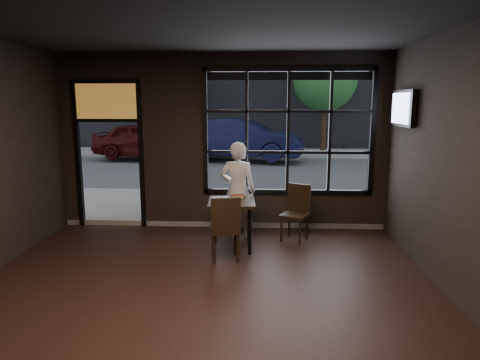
# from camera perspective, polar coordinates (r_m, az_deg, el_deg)

# --- Properties ---
(floor) EXTENTS (6.00, 7.00, 0.02)m
(floor) POSITION_cam_1_polar(r_m,az_deg,el_deg) (4.93, -6.31, -18.16)
(floor) COLOR black
(floor) RESTS_ON ground
(ceiling) EXTENTS (6.00, 7.00, 0.02)m
(ceiling) POSITION_cam_1_polar(r_m,az_deg,el_deg) (4.41, -7.20, 21.70)
(ceiling) COLOR black
(ceiling) RESTS_ON ground
(window_frame) EXTENTS (3.06, 0.12, 2.28)m
(window_frame) POSITION_cam_1_polar(r_m,az_deg,el_deg) (7.80, 6.42, 6.38)
(window_frame) COLOR black
(window_frame) RESTS_ON ground
(stained_transom) EXTENTS (1.20, 0.06, 0.70)m
(stained_transom) POSITION_cam_1_polar(r_m,az_deg,el_deg) (8.27, -17.36, 10.03)
(stained_transom) COLOR orange
(stained_transom) RESTS_ON ground
(street_asphalt) EXTENTS (60.00, 41.00, 0.04)m
(street_asphalt) POSITION_cam_1_polar(r_m,az_deg,el_deg) (28.37, 1.50, 5.66)
(street_asphalt) COLOR #545456
(street_asphalt) RESTS_ON ground
(building_across) EXTENTS (28.00, 12.00, 15.00)m
(building_across) POSITION_cam_1_polar(r_m,az_deg,el_deg) (27.76, 1.52, 21.15)
(building_across) COLOR #5B5956
(building_across) RESTS_ON ground
(cafe_table) EXTENTS (0.77, 0.77, 0.79)m
(cafe_table) POSITION_cam_1_polar(r_m,az_deg,el_deg) (6.89, -1.12, -5.98)
(cafe_table) COLOR black
(cafe_table) RESTS_ON floor
(chair_near) EXTENTS (0.50, 0.50, 0.99)m
(chair_near) POSITION_cam_1_polar(r_m,az_deg,el_deg) (6.40, -2.04, -6.33)
(chair_near) COLOR black
(chair_near) RESTS_ON floor
(chair_window) EXTENTS (0.56, 0.56, 0.95)m
(chair_window) POSITION_cam_1_polar(r_m,az_deg,el_deg) (7.31, 7.30, -4.43)
(chair_window) COLOR black
(chair_window) RESTS_ON floor
(man) EXTENTS (0.65, 0.47, 1.68)m
(man) POSITION_cam_1_polar(r_m,az_deg,el_deg) (7.34, -0.30, -1.39)
(man) COLOR silver
(man) RESTS_ON floor
(hotdog) EXTENTS (0.21, 0.11, 0.06)m
(hotdog) POSITION_cam_1_polar(r_m,az_deg,el_deg) (6.95, -0.33, -2.23)
(hotdog) COLOR tan
(hotdog) RESTS_ON cafe_table
(cup) EXTENTS (0.15, 0.15, 0.10)m
(cup) POSITION_cam_1_polar(r_m,az_deg,el_deg) (6.63, -2.75, -2.70)
(cup) COLOR silver
(cup) RESTS_ON cafe_table
(tv) EXTENTS (0.11, 0.96, 0.56)m
(tv) POSITION_cam_1_polar(r_m,az_deg,el_deg) (7.21, 20.96, 8.92)
(tv) COLOR black
(tv) RESTS_ON wall_right
(navy_car) EXTENTS (5.05, 2.63, 1.58)m
(navy_car) POSITION_cam_1_polar(r_m,az_deg,el_deg) (16.82, 0.18, 5.50)
(navy_car) COLOR black
(navy_car) RESTS_ON street_asphalt
(maroon_car) EXTENTS (4.33, 2.22, 1.41)m
(maroon_car) POSITION_cam_1_polar(r_m,az_deg,el_deg) (17.48, -12.44, 5.15)
(maroon_car) COLOR #340808
(maroon_car) RESTS_ON street_asphalt
(tree_left) EXTENTS (2.59, 2.59, 4.43)m
(tree_left) POSITION_cam_1_polar(r_m,az_deg,el_deg) (19.63, -8.29, 12.60)
(tree_left) COLOR #332114
(tree_left) RESTS_ON street_asphalt
(tree_right) EXTENTS (2.71, 2.71, 4.62)m
(tree_right) POSITION_cam_1_polar(r_m,az_deg,el_deg) (19.07, 11.28, 12.98)
(tree_right) COLOR #332114
(tree_right) RESTS_ON street_asphalt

